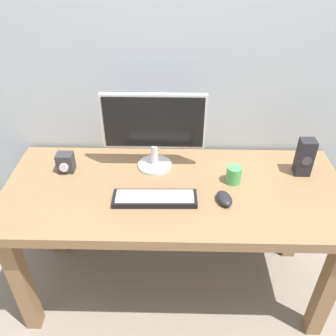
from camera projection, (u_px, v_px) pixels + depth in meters
ground_plane at (173, 284)px, 2.19m from camera, size 6.00×6.00×0.00m
wall_back at (177, 6)px, 1.64m from camera, size 2.60×0.04×3.00m
desk at (174, 204)px, 1.82m from camera, size 1.68×0.71×0.75m
monitor at (154, 127)px, 1.77m from camera, size 0.51×0.18×0.41m
keyboard_primary at (155, 198)px, 1.67m from camera, size 0.39×0.12×0.03m
mouse at (224, 198)px, 1.66m from camera, size 0.09×0.12×0.04m
speaker_right at (305, 157)px, 1.80m from camera, size 0.08×0.07×0.20m
audio_controller at (66, 163)px, 1.84m from camera, size 0.08×0.08×0.10m
coffee_mug at (234, 175)px, 1.77m from camera, size 0.07×0.07×0.09m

